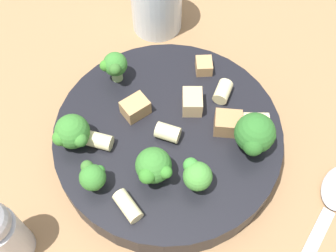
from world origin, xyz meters
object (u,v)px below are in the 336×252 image
broccoli_floret_5 (72,133)px  rigatoni_3 (172,133)px  rigatoni_4 (100,141)px  chicken_chunk_3 (204,66)px  broccoli_floret_0 (197,175)px  pepper_shaker (0,233)px  rigatoni_0 (253,119)px  broccoli_floret_4 (93,177)px  spoon (332,205)px  broccoli_floret_2 (114,66)px  broccoli_floret_3 (153,167)px  chicken_chunk_1 (192,102)px  chicken_chunk_0 (135,108)px  drinking_glass (156,2)px  rigatoni_1 (128,206)px  broccoli_floret_1 (255,135)px  chicken_chunk_2 (228,123)px  pasta_bowl (168,138)px  rigatoni_2 (223,92)px

broccoli_floret_5 → rigatoni_3: (0.09, 0.01, -0.01)m
rigatoni_4 → chicken_chunk_3: size_ratio=1.23×
broccoli_floret_0 → pepper_shaker: size_ratio=0.39×
rigatoni_3 → chicken_chunk_3: 0.09m
rigatoni_0 → broccoli_floret_4: bearing=-154.2°
pepper_shaker → spoon: bearing=9.3°
broccoli_floret_2 → broccoli_floret_3: bearing=-67.7°
rigatoni_0 → broccoli_floret_5: bearing=-170.6°
broccoli_floret_0 → broccoli_floret_5: size_ratio=0.92×
spoon → rigatoni_4: bearing=169.1°
chicken_chunk_3 → broccoli_floret_0: bearing=-93.7°
rigatoni_3 → chicken_chunk_1: bearing=61.3°
broccoli_floret_3 → rigatoni_0: size_ratio=1.25×
broccoli_floret_4 → broccoli_floret_5: (-0.02, 0.04, 0.00)m
broccoli_floret_0 → rigatoni_4: bearing=157.3°
rigatoni_4 → pepper_shaker: (-0.07, -0.09, 0.00)m
chicken_chunk_3 → pepper_shaker: pepper_shaker is taller
broccoli_floret_5 → chicken_chunk_1: (0.11, 0.05, -0.01)m
chicken_chunk_0 → pepper_shaker: size_ratio=0.29×
broccoli_floret_5 → chicken_chunk_1: broccoli_floret_5 is taller
broccoli_floret_4 → chicken_chunk_3: broccoli_floret_4 is taller
broccoli_floret_4 → rigatoni_4: (-0.00, 0.04, -0.01)m
chicken_chunk_3 → rigatoni_3: bearing=-110.6°
drinking_glass → broccoli_floret_3: bearing=-87.9°
broccoli_floret_3 → broccoli_floret_4: bearing=-168.5°
broccoli_floret_2 → broccoli_floret_3: same height
broccoli_floret_3 → drinking_glass: bearing=92.1°
broccoli_floret_0 → drinking_glass: (-0.05, 0.23, -0.02)m
pepper_shaker → spoon: (0.30, 0.05, -0.04)m
broccoli_floret_5 → chicken_chunk_3: size_ratio=1.95×
pepper_shaker → broccoli_floret_2: bearing=64.9°
drinking_glass → pepper_shaker: (-0.12, -0.29, 0.01)m
rigatoni_1 → chicken_chunk_3: size_ratio=1.54×
broccoli_floret_5 → rigatoni_4: size_ratio=1.59×
broccoli_floret_1 → chicken_chunk_2: 0.03m
broccoli_floret_2 → chicken_chunk_3: 0.10m
chicken_chunk_1 → spoon: (0.14, -0.09, -0.04)m
broccoli_floret_0 → chicken_chunk_3: bearing=86.3°
broccoli_floret_1 → broccoli_floret_4: (-0.15, -0.04, -0.01)m
broccoli_floret_5 → chicken_chunk_2: broccoli_floret_5 is taller
broccoli_floret_3 → rigatoni_4: size_ratio=1.58×
rigatoni_1 → chicken_chunk_2: 0.13m
broccoli_floret_3 → chicken_chunk_2: size_ratio=1.41×
pasta_bowl → broccoli_floret_5: (-0.09, -0.02, 0.03)m
chicken_chunk_2 → spoon: (0.10, -0.07, -0.04)m
rigatoni_4 → broccoli_floret_2: bearing=84.7°
chicken_chunk_3 → rigatoni_1: bearing=-113.2°
pasta_bowl → rigatoni_1: 0.09m
pepper_shaker → pasta_bowl: bearing=38.5°
rigatoni_0 → rigatoni_2: bearing=131.9°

